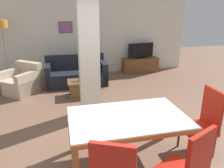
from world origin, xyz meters
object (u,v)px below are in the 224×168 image
object	(u,v)px
bottle	(80,77)
floor_lamp	(2,30)
dining_chair_near_right	(188,168)
sofa	(76,74)
coffee_table	(82,88)
dining_table	(128,126)
dining_chair_head_right	(204,121)
tv_stand	(140,65)
tv_screen	(141,51)
armchair	(22,82)

from	to	relation	value
bottle	floor_lamp	distance (m)	2.88
dining_chair_near_right	floor_lamp	size ratio (longest dim) A/B	0.57
sofa	floor_lamp	distance (m)	2.51
dining_chair_near_right	coffee_table	xyz separation A→B (m)	(-0.77, 3.72, -0.34)
coffee_table	dining_table	bearing A→B (deg)	-82.74
dining_chair_near_right	dining_chair_head_right	size ratio (longest dim) A/B	1.00
dining_table	bottle	distance (m)	2.85
dining_chair_near_right	bottle	distance (m)	3.80
sofa	tv_stand	xyz separation A→B (m)	(2.34, 0.83, -0.04)
coffee_table	floor_lamp	world-z (taller)	floor_lamp
dining_chair_head_right	tv_stand	distance (m)	4.68
dining_table	tv_stand	size ratio (longest dim) A/B	1.29
coffee_table	tv_screen	xyz separation A→B (m)	(2.27, 1.80, 0.56)
dining_table	armchair	size ratio (longest dim) A/B	1.40
bottle	tv_screen	distance (m)	2.94
dining_chair_head_right	tv_screen	world-z (taller)	dining_chair_head_right
dining_chair_head_right	tv_screen	bearing A→B (deg)	-8.34
tv_stand	floor_lamp	distance (m)	4.58
dining_chair_head_right	armchair	world-z (taller)	dining_chair_head_right
sofa	tv_screen	bearing A→B (deg)	-160.56
bottle	sofa	bearing A→B (deg)	91.85
armchair	bottle	size ratio (longest dim) A/B	4.47
coffee_table	dining_chair_head_right	bearing A→B (deg)	-60.58
bottle	tv_screen	world-z (taller)	tv_screen
dining_chair_head_right	bottle	distance (m)	3.26
dining_chair_near_right	sofa	bearing A→B (deg)	75.71
dining_chair_head_right	coffee_table	world-z (taller)	dining_chair_head_right
dining_chair_near_right	dining_chair_head_right	xyz separation A→B (m)	(0.83, 0.89, 0.00)
tv_stand	armchair	bearing A→B (deg)	-163.04
dining_table	tv_screen	bearing A→B (deg)	67.56
tv_stand	tv_screen	distance (m)	0.51
dining_chair_near_right	tv_stand	distance (m)	5.73
dining_table	tv_stand	bearing A→B (deg)	67.56
armchair	dining_chair_near_right	bearing A→B (deg)	157.99
dining_chair_head_right	tv_stand	size ratio (longest dim) A/B	0.83
dining_chair_near_right	tv_stand	xyz separation A→B (m)	(1.50, 5.52, -0.29)
coffee_table	sofa	bearing A→B (deg)	94.35
sofa	coffee_table	bearing A→B (deg)	94.35
tv_screen	coffee_table	bearing A→B (deg)	30.38
dining_chair_near_right	bottle	size ratio (longest dim) A/B	4.03
dining_table	tv_screen	world-z (taller)	tv_screen
dining_chair_head_right	sofa	distance (m)	4.15
coffee_table	armchair	bearing A→B (deg)	158.19
armchair	tv_stand	size ratio (longest dim) A/B	0.92
dining_table	tv_stand	xyz separation A→B (m)	(1.91, 4.62, -0.37)
coffee_table	tv_screen	bearing A→B (deg)	38.42
sofa	tv_stand	distance (m)	2.49
dining_chair_head_right	tv_stand	bearing A→B (deg)	-8.34
tv_screen	bottle	bearing A→B (deg)	29.89
dining_table	floor_lamp	bearing A→B (deg)	118.71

